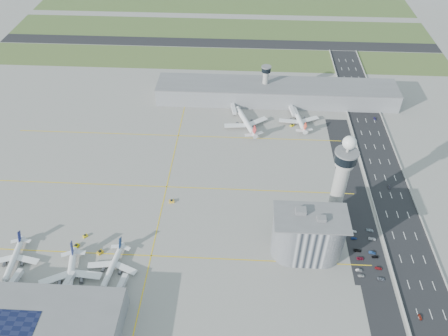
# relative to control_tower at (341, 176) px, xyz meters

# --- Properties ---
(ground) EXTENTS (1000.00, 1000.00, 0.00)m
(ground) POSITION_rel_control_tower_xyz_m (-72.00, -8.00, -35.04)
(ground) COLOR #99968E
(grass_strip_0) EXTENTS (480.00, 50.00, 0.08)m
(grass_strip_0) POSITION_rel_control_tower_xyz_m (-92.00, 217.00, -35.00)
(grass_strip_0) COLOR #4E632F
(grass_strip_0) RESTS_ON ground
(grass_strip_1) EXTENTS (480.00, 60.00, 0.08)m
(grass_strip_1) POSITION_rel_control_tower_xyz_m (-92.00, 292.00, -35.00)
(grass_strip_1) COLOR #475F2D
(grass_strip_1) RESTS_ON ground
(grass_strip_2) EXTENTS (480.00, 70.00, 0.08)m
(grass_strip_2) POSITION_rel_control_tower_xyz_m (-92.00, 372.00, -35.00)
(grass_strip_2) COLOR #46592A
(grass_strip_2) RESTS_ON ground
(runway) EXTENTS (480.00, 22.00, 0.10)m
(runway) POSITION_rel_control_tower_xyz_m (-92.00, 254.00, -34.98)
(runway) COLOR black
(runway) RESTS_ON ground
(highway) EXTENTS (28.00, 500.00, 0.10)m
(highway) POSITION_rel_control_tower_xyz_m (43.00, -8.00, -34.99)
(highway) COLOR black
(highway) RESTS_ON ground
(barrier_left) EXTENTS (0.60, 500.00, 1.20)m
(barrier_left) POSITION_rel_control_tower_xyz_m (29.00, -8.00, -34.44)
(barrier_left) COLOR #9E9E99
(barrier_left) RESTS_ON ground
(barrier_right) EXTENTS (0.60, 500.00, 1.20)m
(barrier_right) POSITION_rel_control_tower_xyz_m (57.00, -8.00, -34.44)
(barrier_right) COLOR #9E9E99
(barrier_right) RESTS_ON ground
(landside_road) EXTENTS (18.00, 260.00, 0.08)m
(landside_road) POSITION_rel_control_tower_xyz_m (18.00, -18.00, -35.00)
(landside_road) COLOR black
(landside_road) RESTS_ON ground
(parking_lot) EXTENTS (20.00, 44.00, 0.10)m
(parking_lot) POSITION_rel_control_tower_xyz_m (16.00, -30.00, -34.99)
(parking_lot) COLOR black
(parking_lot) RESTS_ON ground
(taxiway_line_h_0) EXTENTS (260.00, 0.60, 0.01)m
(taxiway_line_h_0) POSITION_rel_control_tower_xyz_m (-112.00, -38.00, -35.04)
(taxiway_line_h_0) COLOR yellow
(taxiway_line_h_0) RESTS_ON ground
(taxiway_line_h_1) EXTENTS (260.00, 0.60, 0.01)m
(taxiway_line_h_1) POSITION_rel_control_tower_xyz_m (-112.00, 22.00, -35.04)
(taxiway_line_h_1) COLOR yellow
(taxiway_line_h_1) RESTS_ON ground
(taxiway_line_h_2) EXTENTS (260.00, 0.60, 0.01)m
(taxiway_line_h_2) POSITION_rel_control_tower_xyz_m (-112.00, 82.00, -35.04)
(taxiway_line_h_2) COLOR yellow
(taxiway_line_h_2) RESTS_ON ground
(taxiway_line_v) EXTENTS (0.60, 260.00, 0.01)m
(taxiway_line_v) POSITION_rel_control_tower_xyz_m (-112.00, 22.00, -35.04)
(taxiway_line_v) COLOR yellow
(taxiway_line_v) RESTS_ON ground
(control_tower) EXTENTS (14.00, 14.00, 64.50)m
(control_tower) POSITION_rel_control_tower_xyz_m (0.00, 0.00, 0.00)
(control_tower) COLOR #ADAAA5
(control_tower) RESTS_ON ground
(secondary_tower) EXTENTS (8.60, 8.60, 31.90)m
(secondary_tower) POSITION_rel_control_tower_xyz_m (-42.00, 142.00, -16.24)
(secondary_tower) COLOR #ADAAA5
(secondary_tower) RESTS_ON ground
(admin_building) EXTENTS (42.00, 24.00, 33.50)m
(admin_building) POSITION_rel_control_tower_xyz_m (-20.01, -30.00, -19.74)
(admin_building) COLOR #B2B2B7
(admin_building) RESTS_ON ground
(terminal_pier) EXTENTS (210.00, 32.00, 15.80)m
(terminal_pier) POSITION_rel_control_tower_xyz_m (-32.00, 140.00, -27.14)
(terminal_pier) COLOR gray
(terminal_pier) RESTS_ON ground
(near_terminal) EXTENTS (84.00, 42.00, 13.00)m
(near_terminal) POSITION_rel_control_tower_xyz_m (-160.07, -90.02, -28.62)
(near_terminal) COLOR gray
(near_terminal) RESTS_ON ground
(airplane_near_a) EXTENTS (33.02, 37.82, 9.88)m
(airplane_near_a) POSITION_rel_control_tower_xyz_m (-190.87, -48.50, -30.10)
(airplane_near_a) COLOR white
(airplane_near_a) RESTS_ON ground
(airplane_near_b) EXTENTS (42.69, 47.52, 11.57)m
(airplane_near_b) POSITION_rel_control_tower_xyz_m (-153.63, -58.59, -29.26)
(airplane_near_b) COLOR white
(airplane_near_b) RESTS_ON ground
(airplane_near_c) EXTENTS (34.01, 38.62, 9.87)m
(airplane_near_c) POSITION_rel_control_tower_xyz_m (-132.29, -49.92, -30.11)
(airplane_near_c) COLOR white
(airplane_near_c) RESTS_ON ground
(airplane_far_a) EXTENTS (51.16, 55.01, 12.45)m
(airplane_far_a) POSITION_rel_control_tower_xyz_m (-58.02, 99.77, -28.82)
(airplane_far_a) COLOR white
(airplane_far_a) RESTS_ON ground
(airplane_far_b) EXTENTS (41.25, 46.09, 11.32)m
(airplane_far_b) POSITION_rel_control_tower_xyz_m (-14.00, 107.12, -29.38)
(airplane_far_b) COLOR white
(airplane_far_b) RESTS_ON ground
(jet_bridge_near_0) EXTENTS (5.39, 14.31, 5.70)m
(jet_bridge_near_0) POSITION_rel_control_tower_xyz_m (-185.00, -69.00, -32.19)
(jet_bridge_near_0) COLOR silver
(jet_bridge_near_0) RESTS_ON ground
(jet_bridge_near_1) EXTENTS (5.39, 14.31, 5.70)m
(jet_bridge_near_1) POSITION_rel_control_tower_xyz_m (-155.00, -69.00, -32.19)
(jet_bridge_near_1) COLOR silver
(jet_bridge_near_1) RESTS_ON ground
(jet_bridge_near_2) EXTENTS (5.39, 14.31, 5.70)m
(jet_bridge_near_2) POSITION_rel_control_tower_xyz_m (-125.00, -69.00, -32.19)
(jet_bridge_near_2) COLOR silver
(jet_bridge_near_2) RESTS_ON ground
(jet_bridge_far_0) EXTENTS (5.39, 14.31, 5.70)m
(jet_bridge_far_0) POSITION_rel_control_tower_xyz_m (-70.00, 124.00, -32.19)
(jet_bridge_far_0) COLOR silver
(jet_bridge_far_0) RESTS_ON ground
(jet_bridge_far_1) EXTENTS (5.39, 14.31, 5.70)m
(jet_bridge_far_1) POSITION_rel_control_tower_xyz_m (-20.00, 124.00, -32.19)
(jet_bridge_far_1) COLOR silver
(jet_bridge_far_1) RESTS_ON ground
(tug_0) EXTENTS (3.30, 3.97, 1.97)m
(tug_0) POSITION_rel_control_tower_xyz_m (-158.46, -33.83, -34.05)
(tug_0) COLOR #D3BA06
(tug_0) RESTS_ON ground
(tug_1) EXTENTS (3.45, 3.42, 1.67)m
(tug_1) POSITION_rel_control_tower_xyz_m (-155.40, -25.60, -34.21)
(tug_1) COLOR yellow
(tug_1) RESTS_ON ground
(tug_2) EXTENTS (4.03, 4.26, 2.04)m
(tug_2) POSITION_rel_control_tower_xyz_m (-142.76, -37.67, -34.02)
(tug_2) COLOR gold
(tug_2) RESTS_ON ground
(tug_3) EXTENTS (3.82, 2.97, 2.00)m
(tug_3) POSITION_rel_control_tower_xyz_m (-106.27, 7.28, -34.04)
(tug_3) COLOR yellow
(tug_3) RESTS_ON ground
(tug_4) EXTENTS (2.65, 3.31, 1.69)m
(tug_4) POSITION_rel_control_tower_xyz_m (-58.09, 103.57, -34.20)
(tug_4) COLOR gold
(tug_4) RESTS_ON ground
(tug_5) EXTENTS (3.61, 3.52, 1.74)m
(tug_5) POSITION_rel_control_tower_xyz_m (-19.69, 100.54, -34.17)
(tug_5) COLOR #D9C10A
(tug_5) RESTS_ON ground
(car_lot_0) EXTENTS (3.75, 1.65, 1.26)m
(car_lot_0) POSITION_rel_control_tower_xyz_m (10.37, -45.85, -34.41)
(car_lot_0) COLOR silver
(car_lot_0) RESTS_ON ground
(car_lot_1) EXTENTS (3.78, 1.44, 1.23)m
(car_lot_1) POSITION_rel_control_tower_xyz_m (9.87, -42.07, -34.43)
(car_lot_1) COLOR gray
(car_lot_1) RESTS_ON ground
(car_lot_2) EXTENTS (4.29, 2.20, 1.16)m
(car_lot_2) POSITION_rel_control_tower_xyz_m (12.06, -33.57, -34.46)
(car_lot_2) COLOR maroon
(car_lot_2) RESTS_ON ground
(car_lot_3) EXTENTS (4.54, 2.28, 1.26)m
(car_lot_3) POSITION_rel_control_tower_xyz_m (11.46, -27.65, -34.41)
(car_lot_3) COLOR black
(car_lot_3) RESTS_ON ground
(car_lot_4) EXTENTS (3.82, 1.83, 1.26)m
(car_lot_4) POSITION_rel_control_tower_xyz_m (10.97, -18.25, -34.41)
(car_lot_4) COLOR navy
(car_lot_4) RESTS_ON ground
(car_lot_5) EXTENTS (3.89, 1.58, 1.25)m
(car_lot_5) POSITION_rel_control_tower_xyz_m (11.54, -12.74, -34.41)
(car_lot_5) COLOR silver
(car_lot_5) RESTS_ON ground
(car_lot_6) EXTENTS (4.26, 2.21, 1.15)m
(car_lot_6) POSITION_rel_control_tower_xyz_m (21.31, -47.45, -34.47)
(car_lot_6) COLOR slate
(car_lot_6) RESTS_ON ground
(car_lot_7) EXTENTS (4.28, 2.29, 1.18)m
(car_lot_7) POSITION_rel_control_tower_xyz_m (21.38, -40.08, -34.45)
(car_lot_7) COLOR maroon
(car_lot_7) RESTS_ON ground
(car_lot_8) EXTENTS (3.99, 1.92, 1.32)m
(car_lot_8) POSITION_rel_control_tower_xyz_m (21.13, -31.92, -34.38)
(car_lot_8) COLOR black
(car_lot_8) RESTS_ON ground
(car_lot_9) EXTENTS (4.17, 2.05, 1.31)m
(car_lot_9) POSITION_rel_control_tower_xyz_m (19.95, -28.91, -34.38)
(car_lot_9) COLOR navy
(car_lot_9) RESTS_ON ground
(car_lot_10) EXTENTS (4.70, 2.72, 1.23)m
(car_lot_10) POSITION_rel_control_tower_xyz_m (22.14, -18.15, -34.43)
(car_lot_10) COLOR white
(car_lot_10) RESTS_ON ground
(car_lot_11) EXTENTS (4.62, 2.11, 1.31)m
(car_lot_11) POSITION_rel_control_tower_xyz_m (22.12, -11.18, -34.39)
(car_lot_11) COLOR #929FAA
(car_lot_11) RESTS_ON ground
(car_hw_0) EXTENTS (1.78, 3.60, 1.18)m
(car_hw_0) POSITION_rel_control_tower_xyz_m (36.59, -70.31, -34.45)
(car_hw_0) COLOR maroon
(car_hw_0) RESTS_ON ground
(car_hw_1) EXTENTS (1.75, 3.87, 1.23)m
(car_hw_1) POSITION_rel_control_tower_xyz_m (43.39, 29.81, -34.43)
(car_hw_1) COLOR #222129
(car_hw_1) RESTS_ON ground
(car_hw_2) EXTENTS (1.88, 3.98, 1.10)m
(car_hw_2) POSITION_rel_control_tower_xyz_m (50.74, 114.41, -34.49)
(car_hw_2) COLOR navy
(car_hw_2) RESTS_ON ground
(car_hw_4) EXTENTS (1.65, 3.37, 1.11)m
(car_hw_4) POSITION_rel_control_tower_xyz_m (36.93, 172.86, -34.49)
(car_hw_4) COLOR #A6A8AB
(car_hw_4) RESTS_ON ground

